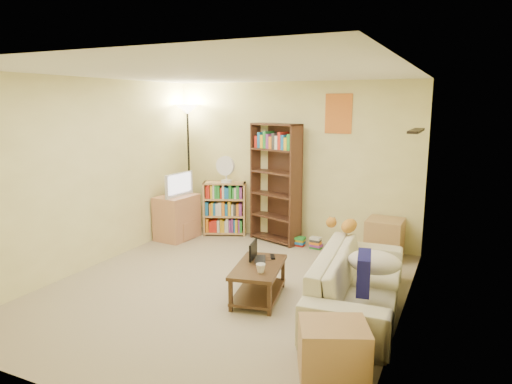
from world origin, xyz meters
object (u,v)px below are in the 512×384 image
(floor_lamp, at_px, (188,131))
(sofa, at_px, (358,282))
(desk_fan, at_px, (226,169))
(coffee_table, at_px, (258,278))
(tabby_cat, at_px, (346,225))
(mug, at_px, (261,268))
(short_bookshelf, at_px, (225,208))
(end_cabinet, at_px, (333,351))
(laptop, at_px, (264,260))
(tall_bookshelf, at_px, (276,180))
(television, at_px, (176,184))
(side_table, at_px, (385,239))
(tv_stand, at_px, (177,217))

(floor_lamp, bearing_deg, sofa, -29.48)
(desk_fan, bearing_deg, coffee_table, -53.20)
(tabby_cat, distance_m, mug, 1.36)
(mug, xyz_separation_m, short_bookshelf, (-1.70, 2.29, 0.00))
(coffee_table, xyz_separation_m, end_cabinet, (1.17, -1.11, -0.02))
(laptop, bearing_deg, short_bookshelf, 15.69)
(short_bookshelf, xyz_separation_m, floor_lamp, (-0.69, 0.00, 1.27))
(short_bookshelf, bearing_deg, tall_bookshelf, -22.15)
(mug, relative_size, television, 0.22)
(laptop, distance_m, tall_bookshelf, 2.14)
(sofa, xyz_separation_m, side_table, (-0.03, 1.81, -0.03))
(coffee_table, bearing_deg, sofa, -0.07)
(coffee_table, xyz_separation_m, tall_bookshelf, (-0.68, 2.11, 0.74))
(tv_stand, height_order, end_cabinet, tv_stand)
(sofa, relative_size, tv_stand, 3.05)
(tabby_cat, distance_m, tv_stand, 2.98)
(short_bookshelf, relative_size, desk_fan, 2.03)
(sofa, xyz_separation_m, desk_fan, (-2.61, 1.85, 0.82))
(sofa, bearing_deg, floor_lamp, 55.46)
(coffee_table, xyz_separation_m, desk_fan, (-1.54, 2.06, 0.88))
(sofa, relative_size, laptop, 6.20)
(desk_fan, bearing_deg, sofa, -35.30)
(mug, relative_size, desk_fan, 0.32)
(sofa, distance_m, tv_stand, 3.52)
(tall_bookshelf, bearing_deg, mug, -52.26)
(laptop, height_order, desk_fan, desk_fan)
(laptop, distance_m, floor_lamp, 3.27)
(coffee_table, height_order, mug, mug)
(tall_bookshelf, bearing_deg, coffee_table, -53.43)
(coffee_table, relative_size, end_cabinet, 1.79)
(mug, xyz_separation_m, end_cabinet, (1.06, -0.92, -0.22))
(tv_stand, bearing_deg, short_bookshelf, 47.29)
(tall_bookshelf, relative_size, side_table, 3.33)
(short_bookshelf, xyz_separation_m, side_table, (2.63, -0.08, -0.16))
(tall_bookshelf, xyz_separation_m, desk_fan, (-0.86, -0.04, 0.14))
(sofa, bearing_deg, end_cabinet, 179.27)
(television, relative_size, end_cabinet, 1.22)
(sofa, xyz_separation_m, end_cabinet, (0.10, -1.32, -0.08))
(sofa, distance_m, tall_bookshelf, 2.67)
(coffee_table, height_order, tall_bookshelf, tall_bookshelf)
(television, xyz_separation_m, end_cabinet, (3.35, -2.67, -0.67))
(sofa, bearing_deg, mug, 107.62)
(coffee_table, xyz_separation_m, tv_stand, (-2.18, 1.57, 0.11))
(sofa, xyz_separation_m, laptop, (-1.07, -0.05, 0.10))
(sofa, distance_m, television, 3.57)
(tall_bookshelf, bearing_deg, end_cabinet, -41.35)
(tall_bookshelf, bearing_deg, short_bookshelf, -161.27)
(sofa, distance_m, mug, 1.05)
(tv_stand, bearing_deg, end_cabinet, -33.72)
(laptop, bearing_deg, sofa, -110.75)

